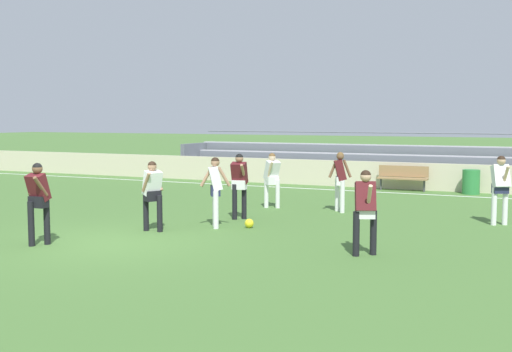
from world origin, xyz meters
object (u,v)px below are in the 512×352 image
bleacher_stand (412,163)px  player_white_pressing_high (215,186)px  bench_centre_sideline (403,176)px  player_white_overlapping (500,184)px  player_white_dropping_back (152,190)px  player_dark_wide_left (365,205)px  player_dark_wide_right (340,176)px  trash_bin (471,182)px  player_dark_deep_cover (239,180)px  player_white_trailing_run (272,176)px  soccer_ball (249,223)px  player_dark_challenging (38,196)px

bleacher_stand → player_white_pressing_high: 12.72m
bench_centre_sideline → player_white_overlapping: size_ratio=1.05×
player_white_dropping_back → player_dark_wide_left: bearing=-5.2°
player_dark_wide_right → trash_bin: bearing=64.1°
player_dark_wide_right → player_white_dropping_back: size_ratio=1.03×
player_white_pressing_high → player_dark_deep_cover: 1.36m
player_dark_wide_right → player_white_pressing_high: bearing=-118.1°
bleacher_stand → player_white_trailing_run: size_ratio=12.62×
player_white_trailing_run → player_white_overlapping: 6.28m
bleacher_stand → player_dark_wide_left: bleacher_stand is taller
bench_centre_sideline → player_dark_wide_right: bearing=-95.0°
soccer_ball → player_dark_challenging: bearing=-129.7°
player_dark_wide_left → player_white_overlapping: bearing=66.2°
player_white_pressing_high → player_white_overlapping: player_white_overlapping is taller
player_white_dropping_back → player_white_pressing_high: bearing=44.7°
bench_centre_sideline → trash_bin: 2.37m
player_white_overlapping → player_dark_wide_right: bearing=174.1°
player_white_overlapping → soccer_ball: (-5.43, -2.96, -0.92)m
bleacher_stand → player_dark_deep_cover: bleacher_stand is taller
player_dark_wide_left → player_dark_wide_right: 5.63m
player_dark_deep_cover → soccer_ball: (0.79, -1.08, -0.91)m
player_white_trailing_run → player_white_dropping_back: (-1.00, -4.68, 0.02)m
soccer_ball → player_dark_wide_left: bearing=-28.8°
player_white_dropping_back → bench_centre_sideline: bearing=71.6°
player_white_dropping_back → player_dark_wide_right: bearing=57.3°
trash_bin → player_white_dropping_back: size_ratio=0.52×
trash_bin → player_white_overlapping: bearing=-78.2°
bleacher_stand → player_dark_wide_right: bearing=-92.0°
trash_bin → player_dark_challenging: bearing=-118.8°
player_white_pressing_high → trash_bin: bearing=63.2°
player_dark_deep_cover → player_dark_wide_left: (4.11, -2.90, -0.05)m
player_white_pressing_high → soccer_ball: 1.22m
player_white_trailing_run → player_white_dropping_back: 4.79m
player_dark_challenging → player_dark_wide_left: bearing=16.3°
player_dark_challenging → player_white_trailing_run: size_ratio=1.06×
trash_bin → player_white_pressing_high: 10.79m
bleacher_stand → player_white_overlapping: (3.92, -9.28, 0.20)m
trash_bin → player_white_dropping_back: 12.23m
bleacher_stand → player_dark_wide_left: bearing=-82.7°
trash_bin → player_white_trailing_run: bearing=-129.4°
player_dark_deep_cover → player_dark_challenging: 5.29m
player_dark_wide_right → player_white_overlapping: player_white_overlapping is taller
player_white_trailing_run → bleacher_stand: bearing=75.2°
bleacher_stand → player_white_trailing_run: bearing=-104.8°
player_dark_wide_right → player_dark_challenging: size_ratio=0.98×
player_white_trailing_run → soccer_ball: size_ratio=7.34×
bleacher_stand → soccer_ball: bleacher_stand is taller
player_white_pressing_high → player_white_trailing_run: 3.62m
trash_bin → player_white_overlapping: size_ratio=0.50×
trash_bin → player_white_trailing_run: (-4.93, -6.00, 0.53)m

